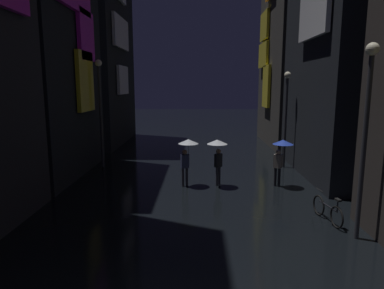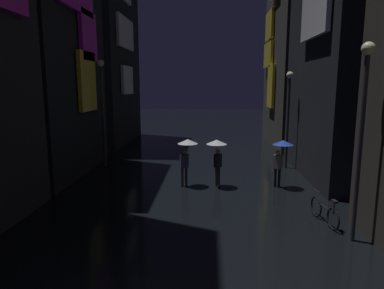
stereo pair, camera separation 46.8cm
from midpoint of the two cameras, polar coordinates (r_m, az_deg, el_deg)
name	(u,v)px [view 1 (the left image)]	position (r m, az deg, el deg)	size (l,w,h in m)	color
building_left_mid	(35,13)	(18.97, -25.41, 19.22)	(4.25, 7.47, 15.69)	black
building_left_far	(95,23)	(28.12, -16.35, 18.93)	(4.25, 8.88, 18.13)	black
building_right_far	(296,46)	(27.26, 16.50, 15.45)	(4.25, 8.19, 14.59)	#33302D
pedestrian_near_crossing_clear	(218,149)	(15.14, 3.39, -0.83)	(0.90, 0.90, 2.12)	#2D2D38
pedestrian_foreground_right_blue	(281,150)	(15.47, 13.83, -0.87)	(0.90, 0.90, 2.12)	black
pedestrian_midstreet_centre_clear	(187,149)	(15.13, -1.70, -0.83)	(0.90, 0.90, 2.12)	#2D2D38
bicycle_parked_at_storefront	(328,210)	(12.30, 20.64, -10.22)	(0.39, 1.80, 0.96)	black
streetlamp_left_far	(100,101)	(19.22, -15.74, 6.92)	(0.36, 0.36, 5.81)	#2D2D33
streetlamp_right_near	(366,121)	(10.62, 25.93, 3.61)	(0.36, 0.36, 5.62)	#2D2D33
streetlamp_right_far	(286,108)	(19.06, 14.73, 5.91)	(0.36, 0.36, 5.18)	#2D2D33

